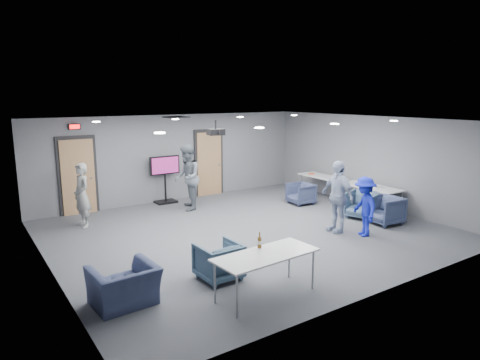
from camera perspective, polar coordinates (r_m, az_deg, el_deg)
floor at (r=10.60m, az=0.99°, el=-6.82°), size 9.00×9.00×0.00m
ceiling at (r=10.10m, az=1.04°, el=7.91°), size 9.00×9.00×0.00m
wall_back at (r=13.69m, az=-8.64°, el=2.97°), size 9.00×0.02×2.70m
wall_front at (r=7.44m, az=19.02°, el=-4.45°), size 9.00×0.02×2.70m
wall_left at (r=8.58m, az=-24.47°, el=-2.82°), size 0.02×8.00×2.70m
wall_right at (r=13.33m, az=17.08°, el=2.38°), size 0.02×8.00×2.70m
door_left at (r=12.72m, az=-20.79°, el=0.45°), size 1.06×0.17×2.24m
door_right at (r=14.24m, az=-4.16°, el=2.23°), size 1.06×0.17×2.24m
exit_sign at (r=12.54m, az=-21.21°, el=6.65°), size 0.32×0.08×0.16m
hvac_diffuser at (r=12.27m, az=-8.51°, el=8.30°), size 0.60×0.60×0.03m
downlights at (r=10.10m, az=1.04°, el=7.82°), size 6.18×3.78×0.02m
person_a at (r=11.46m, az=-20.33°, el=-1.92°), size 0.47×0.65×1.64m
person_b at (r=12.44m, az=-7.06°, el=0.34°), size 1.05×1.15×1.91m
person_c at (r=10.63m, az=12.83°, el=-2.15°), size 0.50×1.06×1.76m
person_d at (r=10.50m, az=16.25°, el=-3.42°), size 0.87×1.05×1.42m
chair_right_a at (r=13.24m, az=8.10°, el=-1.82°), size 0.77×0.75×0.65m
chair_right_b at (r=12.08m, az=16.05°, el=-3.20°), size 1.00×0.99×0.73m
chair_right_c at (r=11.71m, az=18.70°, el=-3.83°), size 0.88×0.86×0.73m
chair_front_a at (r=7.87m, az=-2.87°, el=-10.75°), size 0.74×0.76×0.68m
chair_front_b at (r=7.20m, az=-15.20°, el=-13.47°), size 1.04×0.92×0.64m
table_right_a at (r=14.04m, az=11.00°, el=0.32°), size 0.70×1.68×0.73m
table_right_b at (r=12.80m, az=17.00°, el=-0.99°), size 0.77×1.84×0.73m
table_front_left at (r=7.13m, az=3.47°, el=-10.15°), size 1.83×0.85×0.73m
bottle_front at (r=7.34m, az=2.62°, el=-8.25°), size 0.07×0.07×0.28m
bottle_right at (r=13.94m, az=12.78°, el=0.80°), size 0.07×0.07×0.28m
snack_box at (r=14.26m, az=9.51°, el=0.82°), size 0.22×0.18×0.04m
wrapper at (r=12.66m, az=17.87°, el=-0.84°), size 0.30×0.25×0.06m
tv_stand at (r=13.35m, az=-9.96°, el=0.46°), size 0.96×0.46×1.47m
projector at (r=10.57m, az=-3.25°, el=6.43°), size 0.42×0.39×0.37m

